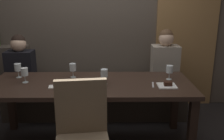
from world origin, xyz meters
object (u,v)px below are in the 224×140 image
at_px(diner_bearded, 165,60).
at_px(wine_glass_far_left, 170,70).
at_px(banquette_bench, 95,101).
at_px(dining_table, 91,90).
at_px(diner_redhead, 20,63).
at_px(wine_glass_near_left, 104,74).
at_px(dessert_plate, 167,85).
at_px(wine_glass_near_right, 24,72).
at_px(wine_glass_center_back, 18,68).
at_px(chair_near_side, 82,131).
at_px(fork_on_table, 153,85).
at_px(wine_glass_center_front, 73,68).

xyz_separation_m(diner_bearded, wine_glass_far_left, (-0.08, -0.61, 0.03)).
bearing_deg(banquette_bench, dining_table, -90.00).
relative_size(diner_redhead, wine_glass_near_left, 4.40).
distance_m(wine_glass_near_left, dessert_plate, 0.67).
bearing_deg(diner_bearded, banquette_bench, -178.40).
bearing_deg(wine_glass_far_left, diner_bearded, 82.60).
bearing_deg(diner_bearded, wine_glass_near_left, -136.77).
relative_size(banquette_bench, diner_bearded, 3.20).
xyz_separation_m(wine_glass_far_left, wine_glass_near_right, (-1.60, -0.09, -0.00)).
bearing_deg(wine_glass_center_back, dessert_plate, -11.00).
bearing_deg(chair_near_side, wine_glass_center_back, 131.57).
bearing_deg(dining_table, wine_glass_near_right, 177.98).
xyz_separation_m(dining_table, fork_on_table, (0.66, -0.08, 0.09)).
relative_size(banquette_bench, diner_redhead, 3.47).
bearing_deg(diner_redhead, wine_glass_far_left, -17.16).
distance_m(wine_glass_far_left, fork_on_table, 0.31).
bearing_deg(wine_glass_near_right, banquette_bench, 43.25).
bearing_deg(dessert_plate, dining_table, 171.87).
distance_m(wine_glass_near_left, wine_glass_near_right, 0.87).
height_order(diner_bearded, wine_glass_center_back, diner_bearded).
bearing_deg(fork_on_table, dessert_plate, -5.99).
relative_size(dining_table, wine_glass_center_back, 13.41).
xyz_separation_m(banquette_bench, diner_bearded, (0.96, 0.03, 0.59)).
height_order(chair_near_side, diner_bearded, diner_bearded).
bearing_deg(wine_glass_far_left, wine_glass_near_left, -168.40).
xyz_separation_m(diner_redhead, wine_glass_near_left, (1.14, -0.73, 0.06)).
xyz_separation_m(dining_table, diner_bearded, (0.96, 0.73, 0.17)).
bearing_deg(diner_redhead, wine_glass_near_left, -32.59).
height_order(dining_table, chair_near_side, chair_near_side).
xyz_separation_m(banquette_bench, chair_near_side, (-0.03, -1.42, 0.33)).
height_order(diner_redhead, diner_bearded, diner_bearded).
xyz_separation_m(banquette_bench, wine_glass_center_front, (-0.22, -0.49, 0.62)).
distance_m(banquette_bench, wine_glass_far_left, 1.23).
distance_m(diner_bearded, fork_on_table, 0.86).
distance_m(dining_table, wine_glass_near_left, 0.25).
xyz_separation_m(diner_bearded, wine_glass_center_front, (-1.18, -0.52, 0.03)).
xyz_separation_m(wine_glass_center_front, fork_on_table, (0.88, -0.29, -0.11)).
bearing_deg(wine_glass_center_back, wine_glass_far_left, -3.07).
height_order(wine_glass_far_left, dessert_plate, wine_glass_far_left).
bearing_deg(dessert_plate, fork_on_table, 166.20).
distance_m(wine_glass_center_front, wine_glass_near_left, 0.44).
bearing_deg(wine_glass_near_left, wine_glass_far_left, 11.60).
height_order(dining_table, wine_glass_near_left, wine_glass_near_left).
bearing_deg(wine_glass_near_left, banquette_bench, 101.31).
height_order(banquette_bench, dessert_plate, dessert_plate).
xyz_separation_m(diner_redhead, wine_glass_center_front, (0.77, -0.49, 0.06)).
bearing_deg(chair_near_side, diner_redhead, 124.28).
relative_size(wine_glass_far_left, wine_glass_center_front, 1.00).
distance_m(wine_glass_center_back, wine_glass_near_left, 1.03).
relative_size(wine_glass_near_left, wine_glass_near_right, 1.00).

